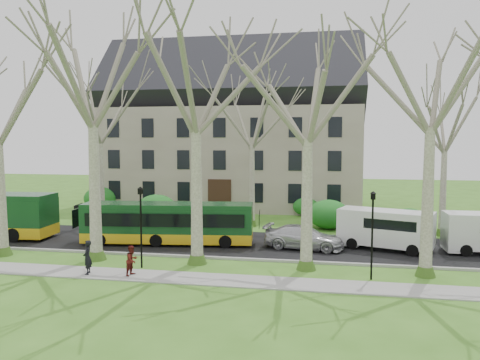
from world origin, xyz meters
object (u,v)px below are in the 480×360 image
(sedan, at_px, (304,237))
(pedestrian_b, at_px, (132,260))
(bus_follow, at_px, (168,223))
(pedestrian_a, at_px, (87,257))
(van_a, at_px, (385,230))

(sedan, distance_m, pedestrian_b, 11.09)
(bus_follow, bearing_deg, pedestrian_a, -109.98)
(bus_follow, bearing_deg, pedestrian_b, -92.23)
(bus_follow, distance_m, van_a, 13.89)
(sedan, xyz_separation_m, pedestrian_a, (-10.61, -7.58, 0.14))
(sedan, distance_m, pedestrian_a, 13.04)
(van_a, xyz_separation_m, pedestrian_b, (-13.29, -8.04, -0.47))
(bus_follow, relative_size, pedestrian_a, 6.39)
(van_a, bearing_deg, pedestrian_b, -129.10)
(van_a, height_order, pedestrian_a, van_a)
(bus_follow, distance_m, sedan, 8.89)
(van_a, xyz_separation_m, pedestrian_a, (-15.61, -8.26, -0.36))
(pedestrian_a, distance_m, pedestrian_b, 2.33)
(bus_follow, bearing_deg, sedan, -5.75)
(pedestrian_a, bearing_deg, sedan, 110.20)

